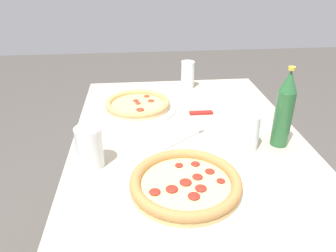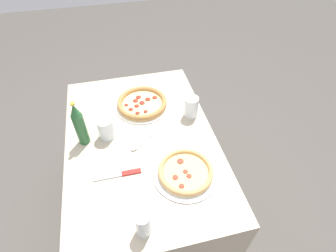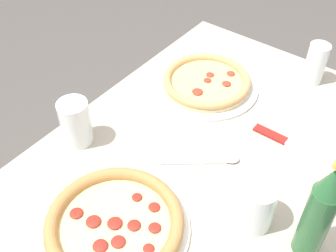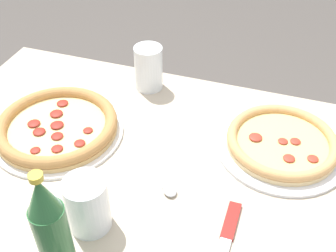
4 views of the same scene
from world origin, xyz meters
name	(u,v)px [view 2 (image 2 of 4)]	position (x,y,z in m)	size (l,w,h in m)	color
ground_plane	(149,207)	(0.00, 0.00, 0.00)	(8.00, 8.00, 0.00)	#4C4742
table	(145,179)	(0.00, 0.00, 0.38)	(1.17, 0.79, 0.76)	#B7A88E
pizza_margherita	(142,103)	(0.26, -0.05, 0.78)	(0.32, 0.32, 0.04)	white
pizza_veggie	(186,172)	(-0.27, -0.17, 0.78)	(0.31, 0.31, 0.04)	silver
glass_iced_tea	(191,107)	(0.12, -0.31, 0.82)	(0.08, 0.08, 0.12)	white
glass_mango_juice	(106,129)	(0.06, 0.17, 0.81)	(0.08, 0.08, 0.12)	white
glass_red_wine	(143,225)	(-0.49, 0.07, 0.82)	(0.06, 0.06, 0.13)	white
beer_bottle	(79,124)	(0.05, 0.29, 0.89)	(0.06, 0.06, 0.26)	#286033
knife	(119,175)	(-0.20, 0.14, 0.76)	(0.03, 0.23, 0.01)	maroon
spoon	(142,142)	(-0.03, 0.00, 0.77)	(0.14, 0.17, 0.01)	silver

